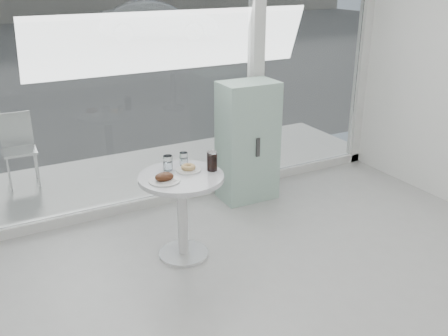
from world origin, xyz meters
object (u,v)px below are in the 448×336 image
main_table (182,199)px  cola_glass (212,161)px  patio_chair (18,144)px  car_silver (158,20)px  plate_fritter (165,178)px  mint_cabinet (248,142)px  water_tumbler_b (184,160)px  water_tumbler_a (168,164)px  plate_donut (188,168)px

main_table → cola_glass: bearing=-4.9°
patio_chair → car_silver: 12.89m
main_table → plate_fritter: bearing=-163.9°
mint_cabinet → water_tumbler_b: mint_cabinet is taller
plate_fritter → cola_glass: size_ratio=1.52×
cola_glass → main_table: bearing=175.1°
mint_cabinet → car_silver: size_ratio=0.32×
main_table → water_tumbler_b: 0.36m
mint_cabinet → water_tumbler_a: 1.34m
plate_donut → water_tumbler_a: 0.18m
plate_fritter → cola_glass: bearing=3.1°
main_table → patio_chair: (-1.02, 2.28, -0.03)m
plate_donut → cola_glass: (0.18, -0.09, 0.06)m
mint_cabinet → cola_glass: (-0.84, -0.81, 0.20)m
main_table → patio_chair: 2.50m
car_silver → plate_donut: car_silver is taller
main_table → car_silver: 14.54m
car_silver → cola_glass: 14.47m
mint_cabinet → plate_fritter: bearing=-145.5°
car_silver → cola_glass: (-4.84, -13.63, 0.18)m
plate_donut → water_tumbler_a: bearing=146.4°
main_table → water_tumbler_b: (0.12, 0.20, 0.27)m
patio_chair → cola_glass: (1.30, -2.30, 0.34)m
plate_fritter → water_tumbler_b: (0.28, 0.25, 0.02)m
patio_chair → plate_fritter: patio_chair is taller
patio_chair → plate_fritter: 2.50m
main_table → water_tumbler_a: size_ratio=5.96×
car_silver → water_tumbler_a: 14.40m
mint_cabinet → main_table: bearing=-143.5°
mint_cabinet → plate_fritter: size_ratio=5.04×
main_table → cola_glass: 0.41m
water_tumbler_b → patio_chair: bearing=118.6°
water_tumbler_a → cola_glass: 0.38m
mint_cabinet → water_tumbler_b: size_ratio=10.97×
mint_cabinet → water_tumbler_a: size_ratio=10.04×
mint_cabinet → plate_donut: size_ratio=6.06×
car_silver → plate_donut: size_ratio=19.06×
mint_cabinet → plate_donut: bearing=-143.4°
water_tumbler_b → mint_cabinet: bearing=30.3°
mint_cabinet → plate_fritter: mint_cabinet is taller
water_tumbler_a → main_table: bearing=-73.9°
mint_cabinet → car_silver: bearing=74.2°
main_table → plate_donut: size_ratio=3.60×
car_silver → water_tumbler_b: (-5.01, -13.41, 0.15)m
main_table → cola_glass: cola_glass is taller
patio_chair → cola_glass: size_ratio=4.85×
plate_donut → water_tumbler_b: (0.02, 0.13, 0.03)m
main_table → plate_donut: 0.27m
main_table → mint_cabinet: (1.12, 0.79, 0.10)m
main_table → water_tumbler_b: bearing=60.0°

